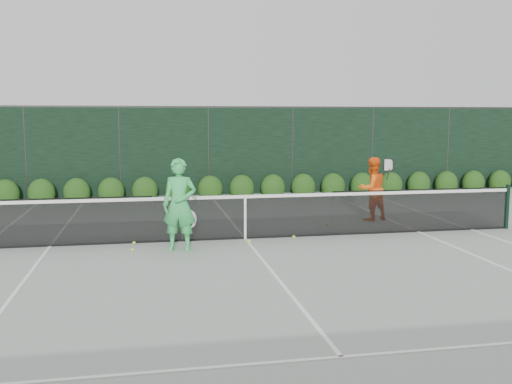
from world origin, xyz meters
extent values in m
plane|color=gray|center=(0.00, 0.00, 0.00)|extent=(80.00, 80.00, 0.00)
cylinder|color=black|center=(6.40, 0.00, 0.54)|extent=(0.10, 0.10, 1.07)
cube|color=black|center=(-4.20, 0.00, 0.51)|extent=(4.40, 0.01, 1.02)
cube|color=black|center=(0.00, 0.00, 0.48)|extent=(4.00, 0.01, 0.96)
cube|color=black|center=(4.20, 0.00, 0.51)|extent=(4.40, 0.01, 1.02)
cube|color=white|center=(0.00, 0.00, 0.94)|extent=(12.80, 0.03, 0.07)
cube|color=black|center=(0.00, 0.00, 0.02)|extent=(12.80, 0.02, 0.04)
cube|color=white|center=(0.00, 0.00, 0.46)|extent=(0.05, 0.03, 0.91)
imported|color=#38C05D|center=(-1.47, -0.80, 0.93)|extent=(0.77, 0.61, 1.86)
torus|color=beige|center=(-1.27, -0.70, 0.61)|extent=(0.30, 0.10, 0.30)
cylinder|color=black|center=(-1.27, -0.70, 0.37)|extent=(0.10, 0.03, 0.30)
imported|color=#FF6215|center=(3.65, 1.72, 0.82)|extent=(0.93, 0.80, 1.64)
torus|color=black|center=(4.00, 1.52, 1.46)|extent=(0.30, 0.09, 0.30)
cylinder|color=black|center=(4.00, 1.52, 1.22)|extent=(0.10, 0.03, 0.30)
cube|color=white|center=(5.49, 0.00, 0.01)|extent=(0.06, 23.77, 0.01)
cube|color=white|center=(-4.12, 0.00, 0.01)|extent=(0.06, 23.77, 0.01)
cube|color=white|center=(4.12, 0.00, 0.01)|extent=(0.06, 23.77, 0.01)
cube|color=white|center=(0.00, 11.88, 0.01)|extent=(11.03, 0.06, 0.01)
cube|color=white|center=(0.00, 6.40, 0.01)|extent=(8.23, 0.06, 0.01)
cube|color=white|center=(0.00, -6.40, 0.01)|extent=(8.23, 0.06, 0.01)
cube|color=white|center=(0.00, 0.00, 0.01)|extent=(0.06, 12.80, 0.01)
cube|color=black|center=(0.00, 7.50, 1.50)|extent=(32.00, 0.06, 3.00)
cube|color=#262826|center=(0.00, 7.50, 3.03)|extent=(32.00, 0.06, 0.06)
cylinder|color=#262826|center=(-6.00, 7.50, 1.50)|extent=(0.08, 0.08, 3.00)
cylinder|color=#262826|center=(-3.00, 7.50, 1.50)|extent=(0.08, 0.08, 3.00)
cylinder|color=#262826|center=(0.00, 7.50, 1.50)|extent=(0.08, 0.08, 3.00)
cylinder|color=#262826|center=(3.00, 7.50, 1.50)|extent=(0.08, 0.08, 3.00)
cylinder|color=#262826|center=(6.00, 7.50, 1.50)|extent=(0.08, 0.08, 3.00)
cylinder|color=#262826|center=(9.00, 7.50, 1.50)|extent=(0.08, 0.08, 3.00)
ellipsoid|color=#10350E|center=(-6.60, 7.15, 0.23)|extent=(0.86, 0.65, 0.94)
ellipsoid|color=#10350E|center=(-5.50, 7.15, 0.23)|extent=(0.86, 0.65, 0.94)
ellipsoid|color=#10350E|center=(-4.40, 7.15, 0.23)|extent=(0.86, 0.65, 0.94)
ellipsoid|color=#10350E|center=(-3.30, 7.15, 0.23)|extent=(0.86, 0.65, 0.94)
ellipsoid|color=#10350E|center=(-2.20, 7.15, 0.23)|extent=(0.86, 0.65, 0.94)
ellipsoid|color=#10350E|center=(-1.10, 7.15, 0.23)|extent=(0.86, 0.65, 0.94)
ellipsoid|color=#10350E|center=(0.00, 7.15, 0.23)|extent=(0.86, 0.65, 0.94)
ellipsoid|color=#10350E|center=(1.10, 7.15, 0.23)|extent=(0.86, 0.65, 0.94)
ellipsoid|color=#10350E|center=(2.20, 7.15, 0.23)|extent=(0.86, 0.65, 0.94)
ellipsoid|color=#10350E|center=(3.30, 7.15, 0.23)|extent=(0.86, 0.65, 0.94)
ellipsoid|color=#10350E|center=(4.40, 7.15, 0.23)|extent=(0.86, 0.65, 0.94)
ellipsoid|color=#10350E|center=(5.50, 7.15, 0.23)|extent=(0.86, 0.65, 0.94)
ellipsoid|color=#10350E|center=(6.60, 7.15, 0.23)|extent=(0.86, 0.65, 0.94)
ellipsoid|color=#10350E|center=(7.70, 7.15, 0.23)|extent=(0.86, 0.65, 0.94)
ellipsoid|color=#10350E|center=(8.80, 7.15, 0.23)|extent=(0.86, 0.65, 0.94)
ellipsoid|color=#10350E|center=(9.90, 7.15, 0.23)|extent=(0.86, 0.65, 0.94)
ellipsoid|color=#10350E|center=(11.00, 7.15, 0.23)|extent=(0.86, 0.65, 0.94)
sphere|color=#C7F436|center=(-2.42, -0.78, 0.03)|extent=(0.07, 0.07, 0.07)
sphere|color=#C7F436|center=(0.02, -0.39, 0.03)|extent=(0.07, 0.07, 0.07)
sphere|color=#C7F436|center=(1.07, -0.15, 0.03)|extent=(0.07, 0.07, 0.07)
sphere|color=#C7F436|center=(-2.40, -0.12, 0.03)|extent=(0.07, 0.07, 0.07)
sphere|color=#C7F436|center=(2.25, 1.15, 0.03)|extent=(0.07, 0.07, 0.07)
camera|label=1|loc=(-2.07, -12.18, 2.65)|focal=40.00mm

